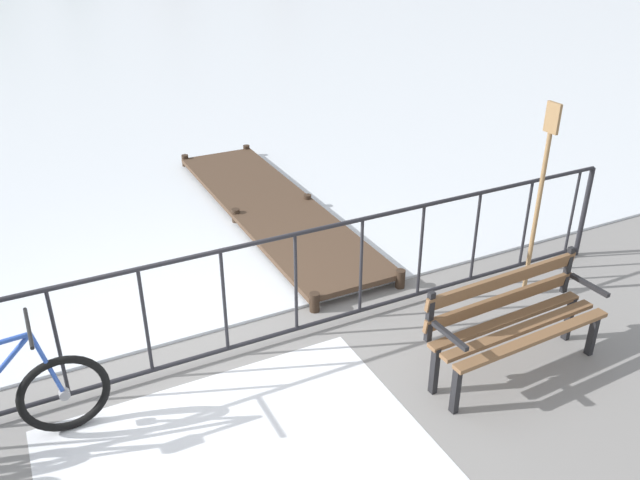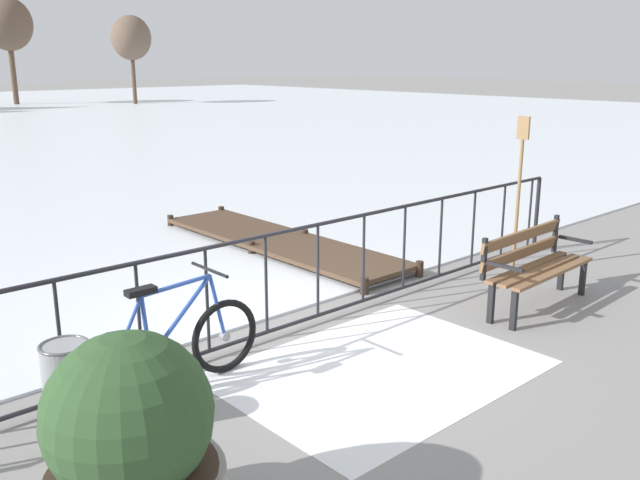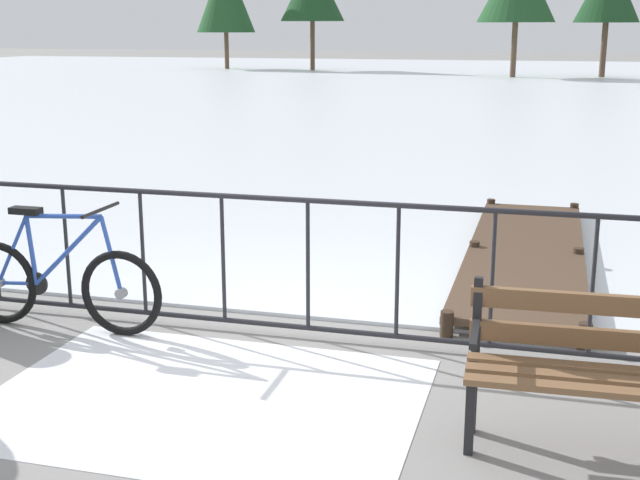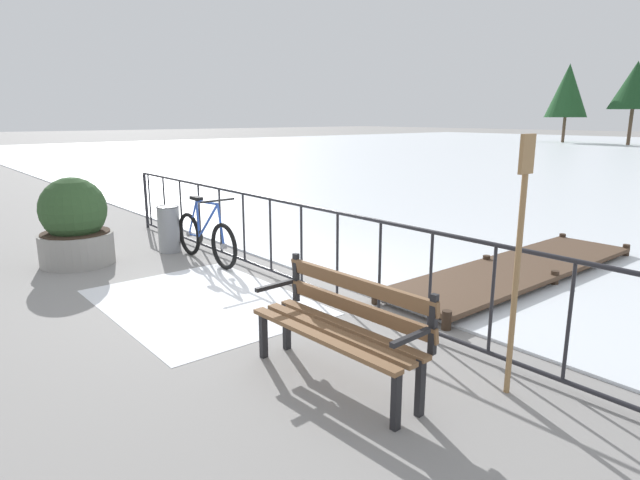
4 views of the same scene
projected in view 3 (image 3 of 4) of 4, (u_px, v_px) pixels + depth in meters
name	position (u px, v px, depth m)	size (l,w,h in m)	color
ground_plane	(266.00, 334.00, 6.41)	(160.00, 160.00, 0.00)	gray
frozen_pond	(501.00, 87.00, 32.98)	(80.00, 56.00, 0.03)	silver
snow_patch	(204.00, 398.00, 5.29)	(2.69, 2.00, 0.01)	white
railing_fence	(265.00, 263.00, 6.28)	(9.06, 0.06, 1.07)	#232328
bicycle_near_railing	(58.00, 283.00, 6.43)	(1.71, 0.52, 0.97)	black
park_bench	(618.00, 362.00, 4.54)	(1.62, 0.54, 0.89)	brown
wooden_dock	(525.00, 253.00, 8.26)	(1.10, 4.51, 0.20)	#4C3828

